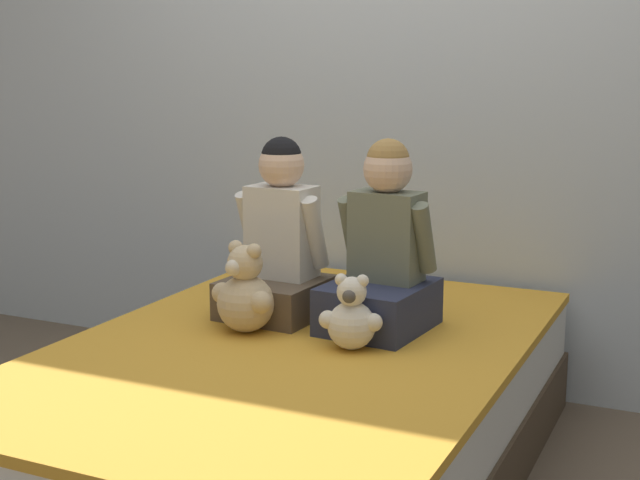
{
  "coord_description": "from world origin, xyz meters",
  "views": [
    {
      "loc": [
        1.15,
        -2.27,
        1.26
      ],
      "look_at": [
        0.0,
        0.19,
        0.71
      ],
      "focal_mm": 50.0,
      "sensor_mm": 36.0,
      "label": 1
    }
  ],
  "objects_px": {
    "child_on_left": "(279,245)",
    "teddy_bear_held_by_right_child": "(351,318)",
    "bed": "(293,412)",
    "teddy_bear_held_by_left_child": "(245,294)",
    "child_on_right": "(383,257)"
  },
  "relations": [
    {
      "from": "bed",
      "to": "teddy_bear_held_by_left_child",
      "type": "relative_size",
      "value": 6.73
    },
    {
      "from": "bed",
      "to": "teddy_bear_held_by_left_child",
      "type": "bearing_deg",
      "value": 166.0
    },
    {
      "from": "bed",
      "to": "teddy_bear_held_by_right_child",
      "type": "relative_size",
      "value": 8.52
    },
    {
      "from": "bed",
      "to": "teddy_bear_held_by_right_child",
      "type": "bearing_deg",
      "value": 8.59
    },
    {
      "from": "child_on_right",
      "to": "teddy_bear_held_by_right_child",
      "type": "relative_size",
      "value": 2.65
    },
    {
      "from": "child_on_left",
      "to": "teddy_bear_held_by_right_child",
      "type": "distance_m",
      "value": 0.46
    },
    {
      "from": "teddy_bear_held_by_left_child",
      "to": "child_on_right",
      "type": "bearing_deg",
      "value": 47.08
    },
    {
      "from": "bed",
      "to": "teddy_bear_held_by_left_child",
      "type": "distance_m",
      "value": 0.39
    },
    {
      "from": "bed",
      "to": "child_on_left",
      "type": "bearing_deg",
      "value": 124.3
    },
    {
      "from": "teddy_bear_held_by_left_child",
      "to": "teddy_bear_held_by_right_child",
      "type": "distance_m",
      "value": 0.37
    },
    {
      "from": "child_on_left",
      "to": "teddy_bear_held_by_right_child",
      "type": "height_order",
      "value": "child_on_left"
    },
    {
      "from": "bed",
      "to": "child_on_right",
      "type": "relative_size",
      "value": 3.22
    },
    {
      "from": "bed",
      "to": "teddy_bear_held_by_right_child",
      "type": "distance_m",
      "value": 0.36
    },
    {
      "from": "child_on_right",
      "to": "teddy_bear_held_by_left_child",
      "type": "xyz_separation_m",
      "value": [
        -0.37,
        -0.22,
        -0.11
      ]
    },
    {
      "from": "child_on_right",
      "to": "child_on_left",
      "type": "bearing_deg",
      "value": -174.68
    }
  ]
}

